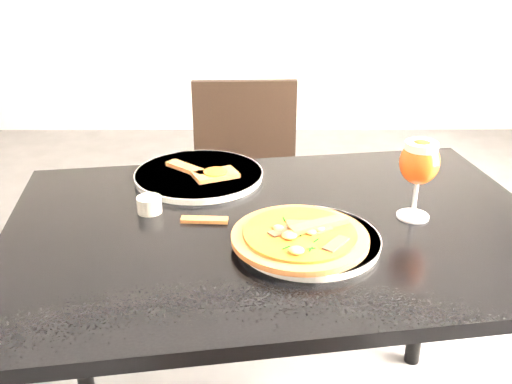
{
  "coord_description": "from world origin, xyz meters",
  "views": [
    {
      "loc": [
        0.11,
        -1.06,
        1.34
      ],
      "look_at": [
        0.12,
        0.06,
        0.83
      ],
      "focal_mm": 40.0,
      "sensor_mm": 36.0,
      "label": 1
    }
  ],
  "objects_px": {
    "dining_table": "(278,258)",
    "beer_glass": "(419,163)",
    "pizza": "(300,235)",
    "chair_far": "(246,193)"
  },
  "relations": [
    {
      "from": "dining_table",
      "to": "chair_far",
      "type": "relative_size",
      "value": 1.52
    },
    {
      "from": "beer_glass",
      "to": "dining_table",
      "type": "bearing_deg",
      "value": -174.74
    },
    {
      "from": "chair_far",
      "to": "beer_glass",
      "type": "relative_size",
      "value": 4.68
    },
    {
      "from": "dining_table",
      "to": "chair_far",
      "type": "xyz_separation_m",
      "value": [
        -0.09,
        0.77,
        -0.19
      ]
    },
    {
      "from": "beer_glass",
      "to": "pizza",
      "type": "bearing_deg",
      "value": -153.66
    },
    {
      "from": "chair_far",
      "to": "pizza",
      "type": "height_order",
      "value": "chair_far"
    },
    {
      "from": "pizza",
      "to": "beer_glass",
      "type": "xyz_separation_m",
      "value": [
        0.27,
        0.13,
        0.11
      ]
    },
    {
      "from": "dining_table",
      "to": "beer_glass",
      "type": "height_order",
      "value": "beer_glass"
    },
    {
      "from": "pizza",
      "to": "chair_far",
      "type": "bearing_deg",
      "value": 98.11
    },
    {
      "from": "dining_table",
      "to": "pizza",
      "type": "height_order",
      "value": "pizza"
    }
  ]
}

